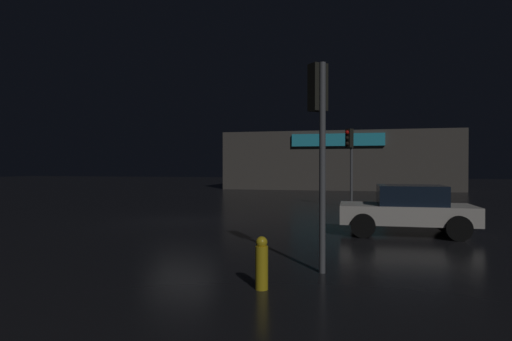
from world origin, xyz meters
TOP-DOWN VIEW (x-y plane):
  - ground_plane at (0.00, 0.00)m, footprint 120.00×120.00m
  - store_building at (4.73, 24.66)m, footprint 20.34×6.28m
  - traffic_signal_main at (5.78, -6.53)m, footprint 0.41×0.43m
  - traffic_signal_cross_left at (6.09, 6.82)m, footprint 0.42×0.43m
  - car_near at (8.00, -1.23)m, footprint 4.00×2.12m
  - fire_hydrant at (4.96, -8.00)m, footprint 0.22×0.22m

SIDE VIEW (x-z plane):
  - ground_plane at x=0.00m, z-range 0.00..0.00m
  - fire_hydrant at x=4.96m, z-range 0.00..0.90m
  - car_near at x=8.00m, z-range 0.03..1.55m
  - store_building at x=4.73m, z-range 0.01..5.13m
  - traffic_signal_cross_left at x=6.09m, z-range 0.89..4.85m
  - traffic_signal_main at x=5.78m, z-range 0.99..5.13m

